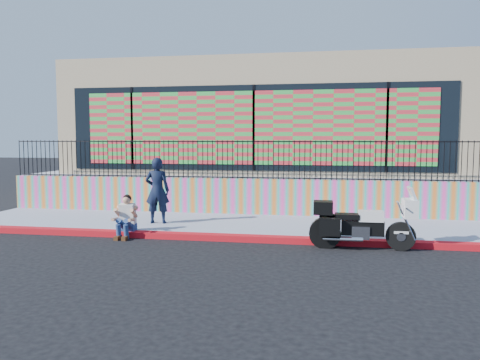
# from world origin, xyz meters

# --- Properties ---
(ground) EXTENTS (90.00, 90.00, 0.00)m
(ground) POSITION_xyz_m (0.00, 0.00, 0.00)
(ground) COLOR black
(ground) RESTS_ON ground
(red_curb) EXTENTS (16.00, 0.30, 0.15)m
(red_curb) POSITION_xyz_m (0.00, 0.00, 0.07)
(red_curb) COLOR #9F0B1A
(red_curb) RESTS_ON ground
(sidewalk) EXTENTS (16.00, 3.00, 0.15)m
(sidewalk) POSITION_xyz_m (0.00, 1.65, 0.07)
(sidewalk) COLOR #929AAF
(sidewalk) RESTS_ON ground
(mural_wall) EXTENTS (16.00, 0.20, 1.10)m
(mural_wall) POSITION_xyz_m (0.00, 3.25, 0.70)
(mural_wall) COLOR #FA41A4
(mural_wall) RESTS_ON sidewalk
(metal_fence) EXTENTS (15.80, 0.04, 1.20)m
(metal_fence) POSITION_xyz_m (0.00, 3.25, 1.85)
(metal_fence) COLOR black
(metal_fence) RESTS_ON mural_wall
(elevated_platform) EXTENTS (16.00, 10.00, 1.25)m
(elevated_platform) POSITION_xyz_m (0.00, 8.35, 0.62)
(elevated_platform) COLOR #929AAF
(elevated_platform) RESTS_ON ground
(storefront_building) EXTENTS (14.00, 8.06, 4.00)m
(storefront_building) POSITION_xyz_m (0.00, 8.13, 3.25)
(storefront_building) COLOR tan
(storefront_building) RESTS_ON elevated_platform
(police_motorcycle) EXTENTS (2.32, 0.77, 1.44)m
(police_motorcycle) POSITION_xyz_m (3.09, -0.35, 0.60)
(police_motorcycle) COLOR black
(police_motorcycle) RESTS_ON ground
(police_officer) EXTENTS (0.72, 0.53, 1.83)m
(police_officer) POSITION_xyz_m (-2.29, 1.22, 1.07)
(police_officer) COLOR black
(police_officer) RESTS_ON sidewalk
(seated_man) EXTENTS (0.54, 0.71, 1.06)m
(seated_man) POSITION_xyz_m (-2.65, -0.13, 0.45)
(seated_man) COLOR navy
(seated_man) RESTS_ON ground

